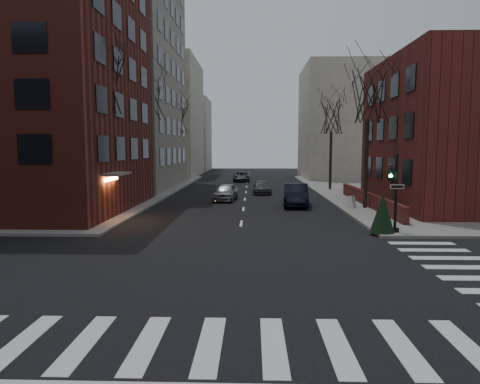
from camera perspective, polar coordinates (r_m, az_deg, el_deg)
name	(u,v)px	position (r m, az deg, el deg)	size (l,w,h in m)	color
ground	(231,292)	(13.68, -1.21, -13.13)	(160.00, 160.00, 0.00)	black
building_left_brick	(17,81)	(33.87, -27.59, 12.96)	(15.00, 15.00, 18.00)	maroon
building_left_tan	(90,59)	(51.03, -19.41, 16.37)	(18.00, 18.00, 28.00)	gray
building_right_brick	(470,133)	(35.64, 28.29, 6.89)	(12.00, 14.00, 11.00)	maroon
low_wall_right	(368,199)	(33.28, 16.72, -0.91)	(0.35, 16.00, 1.00)	maroon
building_distant_la	(154,119)	(69.84, -11.43, 9.53)	(14.00, 16.00, 18.00)	beige
building_distant_ra	(352,123)	(64.62, 14.69, 8.87)	(14.00, 14.00, 16.00)	beige
building_distant_lb	(184,135)	(86.04, -7.51, 7.57)	(10.00, 12.00, 14.00)	beige
traffic_signal	(395,198)	(23.23, 19.93, -0.76)	(0.76, 0.44, 4.00)	black
tree_left_a	(101,83)	(28.81, -18.03, 13.63)	(4.18, 4.18, 10.26)	#2D231C
tree_left_b	(148,98)	(40.29, -12.18, 12.13)	(4.40, 4.40, 10.80)	#2D231C
tree_left_c	(176,119)	(53.87, -8.55, 9.65)	(3.96, 3.96, 9.72)	#2D231C
tree_right_a	(368,97)	(32.17, 16.71, 12.04)	(3.96, 3.96, 9.72)	#2D231C
tree_right_b	(332,117)	(45.75, 12.11, 9.71)	(3.74, 3.74, 9.18)	#2D231C
streetlamp_near	(145,151)	(36.02, -12.61, 5.42)	(0.36, 0.36, 6.28)	black
streetlamp_far	(184,149)	(55.63, -7.51, 5.64)	(0.36, 0.36, 6.28)	black
parked_sedan	(296,195)	(33.12, 7.46, -0.39)	(1.80, 5.16, 1.70)	black
car_lane_silver	(226,192)	(36.25, -1.92, -0.01)	(1.70, 4.24, 1.44)	#9B9BA0
car_lane_gray	(262,187)	(41.80, 2.95, 0.64)	(1.74, 4.28, 1.24)	#3D3C41
car_lane_far	(242,177)	(56.76, 0.21, 2.08)	(2.16, 4.70, 1.30)	#3E3F43
sandwich_board	(352,202)	(31.84, 14.65, -1.28)	(0.38, 0.54, 0.86)	silver
evergreen_shrub	(383,213)	(22.98, 18.48, -2.64)	(1.22, 1.22, 2.03)	black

